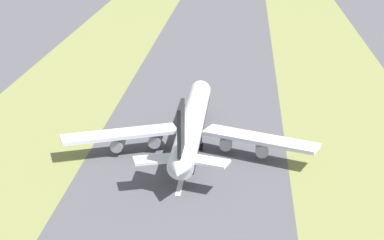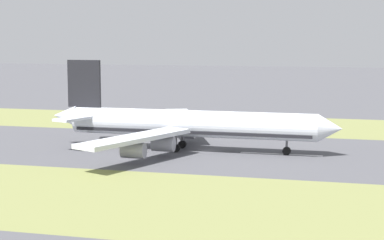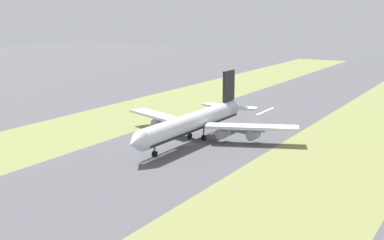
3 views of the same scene
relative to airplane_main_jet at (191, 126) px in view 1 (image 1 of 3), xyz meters
The scene contains 6 objects.
ground_plane 8.01m from the airplane_main_jet, 97.48° to the left, with size 800.00×800.00×0.00m, color #4C4C51.
grass_median_west 46.38m from the airplane_main_jet, behind, with size 40.00×600.00×0.01m, color olive.
grass_median_east 45.02m from the airplane_main_jet, ahead, with size 40.00×600.00×0.01m, color olive.
centreline_dash_mid 19.08m from the airplane_main_jet, 92.18° to the right, with size 1.20×18.00×0.01m, color silver.
centreline_dash_far 22.73m from the airplane_main_jet, 91.80° to the left, with size 1.20×18.00×0.01m, color silver.
airplane_main_jet is the anchor object (origin of this frame).
Camera 1 is at (13.72, -157.36, 64.19)m, focal length 60.00 mm.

